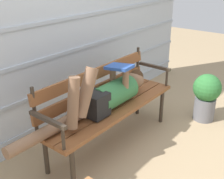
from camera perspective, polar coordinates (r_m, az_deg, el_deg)
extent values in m
plane|color=tan|center=(3.03, 2.80, -11.83)|extent=(12.00, 12.00, 0.00)
cube|color=#B2BCC6|center=(3.09, -10.13, 13.55)|extent=(4.86, 0.06, 2.47)
cube|color=#A3ADB7|center=(3.41, -8.48, -4.29)|extent=(4.86, 0.02, 0.04)
cube|color=#A3ADB7|center=(3.26, -8.85, 1.20)|extent=(4.86, 0.02, 0.04)
cube|color=#A3ADB7|center=(3.15, -9.25, 7.16)|extent=(4.86, 0.02, 0.04)
cube|color=#A3ADB7|center=(3.07, -9.68, 13.50)|extent=(4.86, 0.02, 0.04)
cube|color=brown|center=(2.83, 2.31, -4.42)|extent=(1.66, 0.14, 0.04)
cube|color=brown|center=(2.90, 0.00, -3.59)|extent=(1.66, 0.14, 0.04)
cube|color=brown|center=(2.99, -2.18, -2.79)|extent=(1.66, 0.14, 0.04)
cube|color=brown|center=(2.97, -3.20, -0.22)|extent=(1.60, 0.05, 0.11)
cube|color=brown|center=(2.90, -3.28, 3.10)|extent=(1.60, 0.05, 0.11)
cylinder|color=#382D23|center=(2.47, -15.08, -3.87)|extent=(0.03, 0.03, 0.40)
cylinder|color=#382D23|center=(3.51, 5.08, 5.11)|extent=(0.03, 0.03, 0.40)
cylinder|color=#382D23|center=(2.48, -7.75, -15.41)|extent=(0.04, 0.04, 0.41)
cylinder|color=#382D23|center=(3.47, 9.75, -3.29)|extent=(0.04, 0.04, 0.41)
cylinder|color=#382D23|center=(2.69, -12.93, -12.34)|extent=(0.04, 0.04, 0.41)
cylinder|color=#382D23|center=(3.62, 5.10, -1.83)|extent=(0.04, 0.04, 0.41)
cube|color=#382D23|center=(2.30, -12.66, -5.85)|extent=(0.04, 0.41, 0.03)
cylinder|color=#382D23|center=(2.24, -9.62, -9.47)|extent=(0.03, 0.03, 0.20)
cube|color=#382D23|center=(3.44, 8.41, 4.52)|extent=(0.04, 0.41, 0.03)
cylinder|color=#382D23|center=(3.40, 10.76, 2.32)|extent=(0.03, 0.03, 0.20)
cylinder|color=#33703D|center=(2.87, 0.51, -0.76)|extent=(0.48, 0.25, 0.25)
cube|color=black|center=(2.66, -3.48, -2.85)|extent=(0.20, 0.24, 0.22)
sphere|color=brown|center=(3.13, 4.58, 1.87)|extent=(0.19, 0.19, 0.19)
sphere|color=#382314|center=(3.13, 4.81, 2.55)|extent=(0.16, 0.16, 0.16)
cylinder|color=brown|center=(2.43, -5.14, -0.53)|extent=(0.27, 0.11, 0.43)
cylinder|color=brown|center=(2.35, -7.68, -2.67)|extent=(0.15, 0.09, 0.45)
cylinder|color=brown|center=(2.44, -12.21, -7.86)|extent=(0.82, 0.10, 0.10)
cylinder|color=brown|center=(2.83, 2.70, 1.54)|extent=(0.06, 0.06, 0.24)
cylinder|color=brown|center=(2.92, 0.15, 2.27)|extent=(0.06, 0.06, 0.24)
cube|color=#284C9E|center=(2.83, 1.43, 4.48)|extent=(0.20, 0.27, 0.05)
cylinder|color=slate|center=(3.69, 17.74, -3.62)|extent=(0.25, 0.25, 0.28)
sphere|color=#2D7033|center=(3.57, 18.28, 0.33)|extent=(0.33, 0.33, 0.33)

